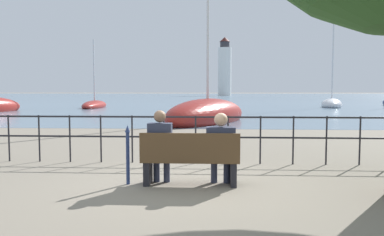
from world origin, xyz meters
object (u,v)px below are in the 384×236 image
at_px(seated_person_right, 221,145).
at_px(sailboat_2, 332,104).
at_px(park_bench, 190,160).
at_px(harbor_lighthouse, 225,69).
at_px(closed_umbrella, 128,151).
at_px(sailboat_3, 208,115).
at_px(seated_person_left, 160,144).
at_px(sailboat_0, 95,105).

distance_m(seated_person_right, sailboat_2, 34.22).
height_order(park_bench, harbor_lighthouse, harbor_lighthouse).
bearing_deg(sailboat_2, seated_person_right, -95.21).
xyz_separation_m(closed_umbrella, sailboat_3, (1.15, 13.09, -0.18)).
distance_m(seated_person_right, harbor_lighthouse, 129.86).
bearing_deg(sailboat_2, sailboat_3, -107.64).
height_order(seated_person_left, sailboat_2, sailboat_2).
bearing_deg(park_bench, harbor_lighthouse, 88.07).
distance_m(seated_person_left, sailboat_3, 13.05).
distance_m(closed_umbrella, harbor_lighthouse, 129.97).
xyz_separation_m(sailboat_2, harbor_lighthouse, (-7.91, 97.35, 9.44)).
relative_size(park_bench, seated_person_left, 1.30).
distance_m(closed_umbrella, sailboat_3, 13.14).
bearing_deg(park_bench, seated_person_left, 171.69).
bearing_deg(park_bench, sailboat_3, 89.59).
xyz_separation_m(park_bench, harbor_lighthouse, (4.37, 129.55, 9.36)).
bearing_deg(sailboat_3, sailboat_0, 147.06).
relative_size(seated_person_left, closed_umbrella, 1.25).
bearing_deg(sailboat_2, seated_person_left, -96.80).
relative_size(closed_umbrella, sailboat_2, 0.08).
distance_m(sailboat_0, sailboat_3, 20.33).
xyz_separation_m(closed_umbrella, harbor_lighthouse, (5.43, 129.53, 9.23)).
bearing_deg(seated_person_right, seated_person_left, 179.93).
height_order(seated_person_right, sailboat_3, sailboat_3).
xyz_separation_m(park_bench, seated_person_right, (0.51, 0.07, 0.25)).
height_order(park_bench, seated_person_left, seated_person_left).
distance_m(park_bench, sailboat_2, 34.47).
relative_size(park_bench, sailboat_2, 0.13).
bearing_deg(sailboat_3, seated_person_left, -69.63).
distance_m(seated_person_left, harbor_lighthouse, 129.89).
height_order(park_bench, sailboat_0, sailboat_0).
bearing_deg(closed_umbrella, park_bench, -1.08).
xyz_separation_m(seated_person_right, harbor_lighthouse, (3.86, 129.48, 9.11)).
bearing_deg(seated_person_right, closed_umbrella, -178.05).
height_order(park_bench, closed_umbrella, closed_umbrella).
relative_size(seated_person_left, harbor_lighthouse, 0.06).
height_order(park_bench, sailboat_3, sailboat_3).
bearing_deg(seated_person_left, closed_umbrella, -174.30).
xyz_separation_m(sailboat_0, sailboat_2, (23.57, 2.25, 0.12)).
bearing_deg(seated_person_left, seated_person_right, -0.07).
bearing_deg(sailboat_3, sailboat_2, 80.46).
height_order(sailboat_0, harbor_lighthouse, harbor_lighthouse).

